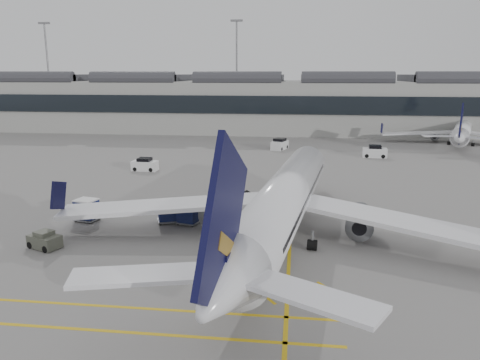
# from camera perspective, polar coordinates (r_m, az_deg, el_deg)

# --- Properties ---
(ground) EXTENTS (220.00, 220.00, 0.00)m
(ground) POSITION_cam_1_polar(r_m,az_deg,el_deg) (37.07, -9.73, -7.66)
(ground) COLOR gray
(ground) RESTS_ON ground
(terminal) EXTENTS (200.00, 20.45, 12.40)m
(terminal) POSITION_cam_1_polar(r_m,az_deg,el_deg) (105.81, 1.35, 9.34)
(terminal) COLOR #9E9E99
(terminal) RESTS_ON ground
(light_masts) EXTENTS (113.00, 0.60, 25.45)m
(light_masts) POSITION_cam_1_polar(r_m,az_deg,el_deg) (119.77, 1.23, 13.77)
(light_masts) COLOR slate
(light_masts) RESTS_ON ground
(apron_markings) EXTENTS (0.25, 60.00, 0.01)m
(apron_markings) POSITION_cam_1_polar(r_m,az_deg,el_deg) (45.08, 6.28, -3.77)
(apron_markings) COLOR gold
(apron_markings) RESTS_ON ground
(airliner_main) EXTENTS (36.30, 39.90, 10.64)m
(airliner_main) POSITION_cam_1_polar(r_m,az_deg,el_deg) (36.79, 5.33, -2.56)
(airliner_main) COLOR white
(airliner_main) RESTS_ON ground
(airliner_far) EXTENTS (26.87, 29.77, 8.27)m
(airliner_far) POSITION_cam_1_polar(r_m,az_deg,el_deg) (94.74, 25.47, 5.39)
(airliner_far) COLOR white
(airliner_far) RESTS_ON ground
(belt_loader) EXTENTS (4.73, 2.99, 1.89)m
(belt_loader) POSITION_cam_1_polar(r_m,az_deg,el_deg) (44.69, 1.10, -3.11)
(belt_loader) COLOR beige
(belt_loader) RESTS_ON ground
(baggage_cart_a) EXTENTS (1.96, 1.78, 1.69)m
(baggage_cart_a) POSITION_cam_1_polar(r_m,az_deg,el_deg) (41.14, -1.27, -4.03)
(baggage_cart_a) COLOR gray
(baggage_cart_a) RESTS_ON ground
(baggage_cart_b) EXTENTS (2.05, 1.83, 1.83)m
(baggage_cart_b) POSITION_cam_1_polar(r_m,az_deg,el_deg) (41.02, -6.34, -4.07)
(baggage_cart_b) COLOR gray
(baggage_cart_b) RESTS_ON ground
(baggage_cart_c) EXTENTS (2.27, 2.08, 1.95)m
(baggage_cart_c) POSITION_cam_1_polar(r_m,az_deg,el_deg) (41.69, -8.75, -3.76)
(baggage_cart_c) COLOR gray
(baggage_cart_c) RESTS_ON ground
(baggage_cart_d) EXTENTS (2.21, 1.96, 1.99)m
(baggage_cart_d) POSITION_cam_1_polar(r_m,az_deg,el_deg) (43.79, -18.20, -3.43)
(baggage_cart_d) COLOR gray
(baggage_cart_d) RESTS_ON ground
(ramp_agent_a) EXTENTS (0.73, 0.74, 1.72)m
(ramp_agent_a) POSITION_cam_1_polar(r_m,az_deg,el_deg) (43.06, 1.34, -3.32)
(ramp_agent_a) COLOR #FF560D
(ramp_agent_a) RESTS_ON ground
(ramp_agent_b) EXTENTS (1.04, 1.04, 1.70)m
(ramp_agent_b) POSITION_cam_1_polar(r_m,az_deg,el_deg) (43.03, 1.37, -3.34)
(ramp_agent_b) COLOR #FF5D0D
(ramp_agent_b) RESTS_ON ground
(pushback_tug) EXTENTS (2.76, 2.25, 1.34)m
(pushback_tug) POSITION_cam_1_polar(r_m,az_deg,el_deg) (38.47, -22.72, -6.81)
(pushback_tug) COLOR #585B4D
(pushback_tug) RESTS_ON ground
(safety_cone_nose) EXTENTS (0.40, 0.40, 0.55)m
(safety_cone_nose) POSITION_cam_1_polar(r_m,az_deg,el_deg) (55.80, 6.71, -0.21)
(safety_cone_nose) COLOR #F24C0A
(safety_cone_nose) RESTS_ON ground
(safety_cone_engine) EXTENTS (0.33, 0.33, 0.45)m
(safety_cone_engine) POSITION_cam_1_polar(r_m,az_deg,el_deg) (42.26, 16.60, -5.10)
(safety_cone_engine) COLOR #F24C0A
(safety_cone_engine) RESTS_ON ground
(service_van_left) EXTENTS (3.47, 1.90, 1.73)m
(service_van_left) POSITION_cam_1_polar(r_m,az_deg,el_deg) (64.24, -11.53, 1.82)
(service_van_left) COLOR silver
(service_van_left) RESTS_ON ground
(service_van_mid) EXTENTS (3.02, 4.14, 1.91)m
(service_van_mid) POSITION_cam_1_polar(r_m,az_deg,el_deg) (80.54, 4.86, 4.34)
(service_van_mid) COLOR silver
(service_van_mid) RESTS_ON ground
(service_van_right) EXTENTS (3.78, 2.09, 1.88)m
(service_van_right) POSITION_cam_1_polar(r_m,az_deg,el_deg) (75.77, 16.10, 3.31)
(service_van_right) COLOR silver
(service_van_right) RESTS_ON ground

